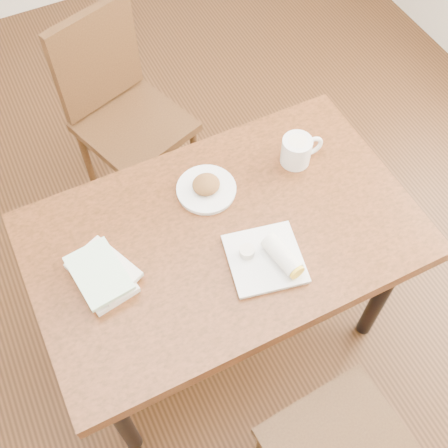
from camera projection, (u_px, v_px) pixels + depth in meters
name	position (u px, v px, depth m)	size (l,w,h in m)	color
ground	(224.00, 323.00, 2.46)	(4.00, 5.00, 0.01)	#472814
table	(224.00, 245.00, 1.90)	(1.27, 0.78, 0.75)	brown
chair_far	(120.00, 104.00, 2.42)	(0.53, 0.53, 0.95)	#4C2E15
plate_scone	(206.00, 188.00, 1.90)	(0.21, 0.21, 0.07)	white
coffee_mug	(298.00, 150.00, 1.95)	(0.16, 0.11, 0.11)	white
plate_burrito	(270.00, 258.00, 1.75)	(0.27, 0.27, 0.08)	white
book_stack	(102.00, 274.00, 1.72)	(0.21, 0.25, 0.06)	white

